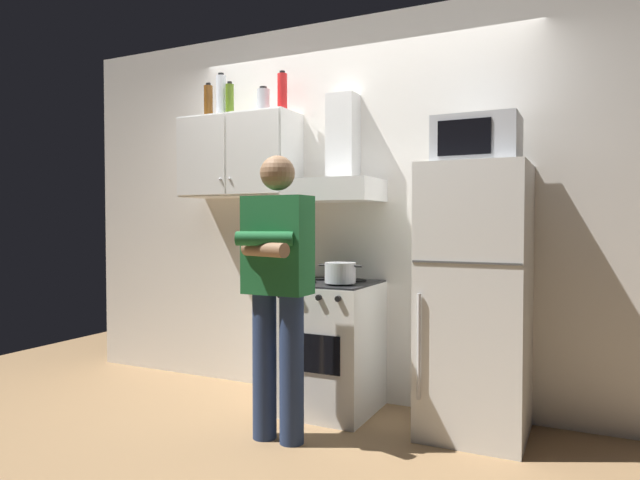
# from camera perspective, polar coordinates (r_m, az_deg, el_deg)

# --- Properties ---
(ground_plane) EXTENTS (7.00, 7.00, 0.00)m
(ground_plane) POSITION_cam_1_polar(r_m,az_deg,el_deg) (3.68, -0.00, -18.18)
(ground_plane) COLOR olive
(back_wall_tiled) EXTENTS (4.80, 0.10, 2.70)m
(back_wall_tiled) POSITION_cam_1_polar(r_m,az_deg,el_deg) (4.01, 3.74, 3.10)
(back_wall_tiled) COLOR silver
(back_wall_tiled) RESTS_ON ground_plane
(upper_cabinet) EXTENTS (0.90, 0.37, 0.60)m
(upper_cabinet) POSITION_cam_1_polar(r_m,az_deg,el_deg) (4.24, -8.25, 8.43)
(upper_cabinet) COLOR white
(stove_oven) EXTENTS (0.60, 0.62, 0.87)m
(stove_oven) POSITION_cam_1_polar(r_m,az_deg,el_deg) (3.80, 0.97, -10.76)
(stove_oven) COLOR white
(stove_oven) RESTS_ON ground_plane
(range_hood) EXTENTS (0.60, 0.44, 0.75)m
(range_hood) POSITION_cam_1_polar(r_m,az_deg,el_deg) (3.84, 1.78, 6.86)
(range_hood) COLOR white
(refrigerator) EXTENTS (0.60, 0.62, 1.60)m
(refrigerator) POSITION_cam_1_polar(r_m,az_deg,el_deg) (3.45, 15.52, -5.90)
(refrigerator) COLOR white
(refrigerator) RESTS_ON ground_plane
(microwave) EXTENTS (0.48, 0.37, 0.28)m
(microwave) POSITION_cam_1_polar(r_m,az_deg,el_deg) (3.47, 15.70, 9.70)
(microwave) COLOR #B7BABF
(microwave) RESTS_ON refrigerator
(person_standing) EXTENTS (0.38, 0.33, 1.64)m
(person_standing) POSITION_cam_1_polar(r_m,az_deg,el_deg) (3.22, -4.39, -4.60)
(person_standing) COLOR navy
(person_standing) RESTS_ON ground_plane
(cooking_pot) EXTENTS (0.30, 0.20, 0.13)m
(cooking_pot) POSITION_cam_1_polar(r_m,az_deg,el_deg) (3.56, 2.07, -3.35)
(cooking_pot) COLOR #B7BABF
(cooking_pot) RESTS_ON stove_oven
(bottle_canister_steel) EXTENTS (0.09, 0.09, 0.20)m
(bottle_canister_steel) POSITION_cam_1_polar(r_m,az_deg,el_deg) (4.23, -5.80, 13.87)
(bottle_canister_steel) COLOR #B2B5BA
(bottle_canister_steel) RESTS_ON upper_cabinet
(bottle_soda_red) EXTENTS (0.07, 0.07, 0.30)m
(bottle_soda_red) POSITION_cam_1_polar(r_m,az_deg,el_deg) (4.16, -3.86, 14.74)
(bottle_soda_red) COLOR red
(bottle_soda_red) RESTS_ON upper_cabinet
(bottle_vodka_clear) EXTENTS (0.08, 0.08, 0.34)m
(bottle_vodka_clear) POSITION_cam_1_polar(r_m,az_deg,el_deg) (4.43, -10.05, 14.20)
(bottle_vodka_clear) COLOR silver
(bottle_vodka_clear) RESTS_ON upper_cabinet
(bottle_beer_brown) EXTENTS (0.07, 0.07, 0.27)m
(bottle_beer_brown) POSITION_cam_1_polar(r_m,az_deg,el_deg) (4.46, -11.31, 13.64)
(bottle_beer_brown) COLOR brown
(bottle_beer_brown) RESTS_ON upper_cabinet
(bottle_olive_oil) EXTENTS (0.06, 0.06, 0.26)m
(bottle_olive_oil) POSITION_cam_1_polar(r_m,az_deg,el_deg) (4.36, -9.19, 13.88)
(bottle_olive_oil) COLOR #4C6B19
(bottle_olive_oil) RESTS_ON upper_cabinet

